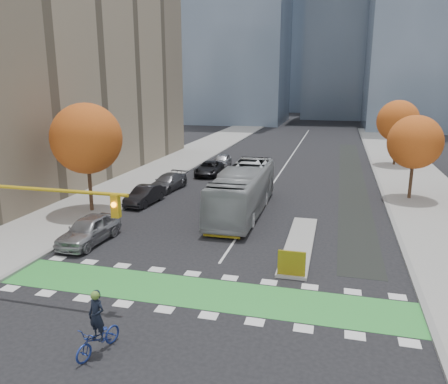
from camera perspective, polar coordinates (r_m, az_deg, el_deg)
The scene contains 22 objects.
ground at distance 19.92m, azimuth -4.55°, elevation -14.88°, with size 300.00×300.00×0.00m, color black.
sidewalk_west at distance 42.33m, azimuth -13.02°, elevation 0.74°, with size 7.00×120.00×0.15m, color gray.
sidewalk_east at distance 38.41m, azimuth 25.60°, elevation -1.69°, with size 7.00×120.00×0.15m, color gray.
curb_west at distance 40.85m, azimuth -8.66°, elevation 0.46°, with size 0.30×120.00×0.16m, color gray.
curb_east at distance 37.87m, azimuth 20.41°, elevation -1.38°, with size 0.30×120.00×0.16m, color gray.
bike_crossing at distance 21.17m, azimuth -3.19°, elevation -12.97°, with size 20.00×3.00×0.01m, color green.
centre_line at distance 57.52m, azimuth 8.60°, elevation 4.38°, with size 0.15×70.00×0.01m, color silver.
bike_lane_paint at distance 47.43m, azimuth 16.31°, elevation 1.87°, with size 2.50×50.00×0.01m, color black.
median_island at distance 27.22m, azimuth 9.83°, elevation -6.64°, with size 1.60×10.00×0.16m, color gray.
hazard_board at distance 22.51m, azimuth 8.81°, elevation -9.18°, with size 1.40×0.12×1.30m, color yellow.
building_west at distance 48.73m, azimuth -24.23°, elevation 16.35°, with size 16.00×44.00×25.00m, color gray.
tree_west at distance 33.80m, azimuth -17.52°, elevation 6.67°, with size 5.20×5.20×8.22m.
tree_east_near at distance 39.19m, azimuth 23.66°, elevation 5.98°, with size 4.40×4.40×7.08m.
tree_east_far at distance 54.98m, azimuth 21.78°, elevation 8.59°, with size 4.80×4.80×7.65m.
traffic_signal_west at distance 21.78m, azimuth -25.38°, elevation -2.19°, with size 8.53×0.56×5.20m.
cyclist at distance 17.27m, azimuth -16.14°, elevation -17.22°, with size 1.26×2.26×2.47m.
bus at distance 32.79m, azimuth 2.49°, elevation 0.23°, with size 2.95×12.61×3.51m, color #94989A.
parked_car_a at distance 28.13m, azimuth -17.22°, elevation -4.72°, with size 2.01×5.00×1.70m, color #929397.
parked_car_b at distance 35.94m, azimuth -10.30°, elevation -0.41°, with size 1.57×4.50×1.48m, color black.
parked_car_c at distance 40.39m, azimuth -7.35°, elevation 1.30°, with size 2.03×5.00×1.45m, color #4D4D52.
parked_car_d at distance 46.46m, azimuth -1.98°, elevation 3.09°, with size 2.39×5.19×1.44m, color black.
parked_car_e at distance 51.14m, azimuth -0.21°, elevation 4.16°, with size 1.76×4.38×1.49m, color #929397.
Camera 1 is at (5.86, -16.40, 9.67)m, focal length 35.00 mm.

